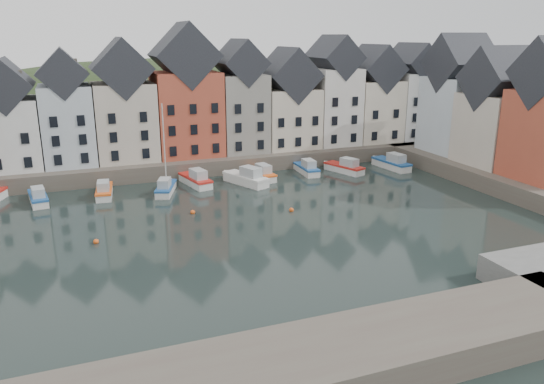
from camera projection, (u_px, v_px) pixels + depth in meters
ground at (254, 234)px, 49.91m from camera, size 260.00×260.00×0.00m
far_quay at (186, 158)px, 76.48m from camera, size 90.00×16.00×2.00m
right_quay at (530, 180)px, 65.03m from camera, size 14.00×54.00×2.00m
hillside at (162, 224)px, 105.15m from camera, size 153.60×70.40×64.00m
far_terrace at (209, 104)px, 73.55m from camera, size 72.37×8.16×17.78m
right_terrace at (501, 110)px, 66.97m from camera, size 8.30×24.25×16.36m
mooring_buoys at (199, 220)px, 53.27m from camera, size 20.50×5.50×0.50m
boat_b at (38, 198)px, 59.00m from camera, size 2.44×5.79×2.16m
boat_c at (104, 191)px, 61.47m from camera, size 2.38×5.83×2.18m
boat_d at (166, 188)px, 62.65m from camera, size 3.52×5.86×10.71m
boat_e at (196, 180)px, 65.94m from camera, size 3.19×6.54×2.41m
boat_f at (247, 178)px, 66.42m from camera, size 4.56×7.00×2.58m
boat_g at (261, 174)px, 69.04m from camera, size 2.58×6.08×2.26m
boat_h at (307, 169)px, 71.75m from camera, size 2.10×5.92×2.24m
boat_i at (345, 168)px, 72.19m from camera, size 3.78×6.27×2.30m
boat_j at (392, 163)px, 74.27m from camera, size 2.74×6.70×2.50m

